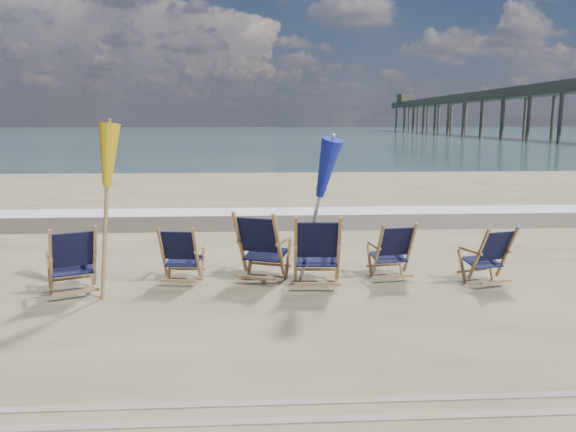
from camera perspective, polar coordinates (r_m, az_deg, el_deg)
The scene contains 12 objects.
ocean at distance 134.74m, azimuth -3.12°, elevation 8.54°, with size 400.00×400.00×0.00m, color #325154.
surf_foam at distance 15.21m, azimuth -1.32°, elevation 0.49°, with size 200.00×1.40×0.01m, color silver.
wet_sand_strip at distance 13.74m, azimuth -1.11°, elevation -0.51°, with size 200.00×2.60×0.00m, color #42362A.
beach_chair_0 at distance 8.32m, azimuth -19.03°, elevation -4.14°, with size 0.65×0.73×1.02m, color black, non-canonical shape.
beach_chair_1 at distance 8.40m, azimuth -9.30°, elevation -3.98°, with size 0.58×0.66×0.91m, color black, non-canonical shape.
beach_chair_2 at distance 8.30m, azimuth -0.96°, elevation -3.31°, with size 0.71×0.80×1.11m, color black, non-canonical shape.
beach_chair_3 at distance 8.11m, azimuth 5.17°, elevation -3.67°, with size 0.71×0.80×1.11m, color black, non-canonical shape.
beach_chair_4 at distance 8.80m, azimuth 12.30°, elevation -3.43°, with size 0.59×0.66×0.92m, color black, non-canonical shape.
beach_chair_5 at distance 8.95m, azimuth 21.36°, elevation -3.67°, with size 0.59×0.66×0.92m, color black, non-canonical shape.
umbrella_yellow at distance 7.95m, azimuth -18.31°, elevation 4.97°, with size 0.30×0.30×2.37m.
umbrella_blue at distance 8.06m, azimuth 2.71°, elevation 4.64°, with size 0.30×0.30×2.24m.
fishing_pier at distance 89.46m, azimuth 22.58°, elevation 10.30°, with size 4.40×140.00×9.30m, color brown, non-canonical shape.
Camera 1 is at (-0.51, -6.71, 2.41)m, focal length 35.00 mm.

